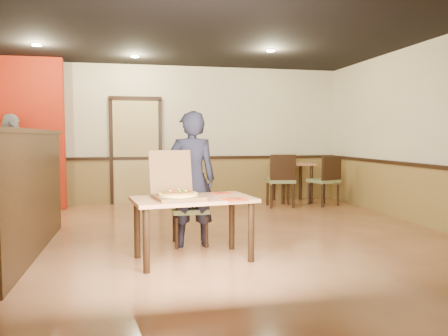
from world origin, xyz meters
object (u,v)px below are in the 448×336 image
at_px(side_chair_left, 281,178).
at_px(diner_chair, 189,205).
at_px(main_table, 193,207).
at_px(side_table, 292,172).
at_px(condiment, 294,159).
at_px(side_chair_right, 326,179).
at_px(pizza_box, 177,192).
at_px(diner, 191,179).
at_px(passerby, 12,164).

bearing_deg(side_chair_left, diner_chair, 56.91).
distance_m(main_table, side_chair_left, 3.87).
xyz_separation_m(side_table, condiment, (-0.00, -0.10, 0.26)).
distance_m(side_chair_right, pizza_box, 4.60).
bearing_deg(diner_chair, diner, -85.10).
relative_size(side_chair_left, pizza_box, 1.57).
distance_m(passerby, condiment, 5.31).
relative_size(side_chair_left, side_table, 1.25).
height_order(diner_chair, pizza_box, pizza_box).
distance_m(side_table, passerby, 5.33).
xyz_separation_m(side_chair_left, side_chair_right, (0.93, 0.01, -0.02)).
bearing_deg(condiment, side_chair_right, -47.75).
relative_size(diner, passerby, 0.95).
distance_m(main_table, diner_chair, 0.76).
distance_m(side_chair_left, diner, 3.35).
xyz_separation_m(diner_chair, side_chair_right, (3.01, 2.48, 0.05)).
bearing_deg(condiment, side_table, 87.34).
xyz_separation_m(main_table, pizza_box, (-0.18, -0.02, 0.17)).
height_order(side_table, condiment, condiment).
bearing_deg(side_chair_left, side_chair_right, -172.67).
bearing_deg(side_table, pizza_box, -125.58).
xyz_separation_m(side_chair_left, passerby, (-4.85, 0.24, 0.32)).
bearing_deg(condiment, passerby, -176.88).
xyz_separation_m(side_chair_right, condiment, (-0.48, 0.52, 0.35)).
xyz_separation_m(diner_chair, condiment, (2.54, 3.01, 0.40)).
distance_m(main_table, condiment, 4.57).
height_order(main_table, side_chair_right, side_chair_right).
relative_size(side_chair_left, diner, 0.61).
bearing_deg(side_table, side_chair_right, -52.75).
relative_size(pizza_box, condiment, 4.33).
bearing_deg(pizza_box, diner_chair, 62.64).
bearing_deg(side_chair_right, passerby, -19.32).
height_order(main_table, diner, diner).
relative_size(passerby, pizza_box, 2.70).
bearing_deg(pizza_box, side_table, 43.68).
bearing_deg(side_table, condiment, -92.66).
bearing_deg(main_table, pizza_box, 179.14).
bearing_deg(condiment, main_table, -124.56).
bearing_deg(main_table, side_table, 47.65).
bearing_deg(diner_chair, side_chair_right, 40.03).
bearing_deg(pizza_box, main_table, -3.19).
relative_size(main_table, side_chair_right, 1.42).
bearing_deg(pizza_box, side_chair_left, 43.82).
xyz_separation_m(side_chair_left, condiment, (0.45, 0.53, 0.33)).
distance_m(side_chair_right, side_table, 0.78).
xyz_separation_m(passerby, condiment, (5.31, 0.29, 0.01)).
relative_size(diner_chair, pizza_box, 1.37).
bearing_deg(condiment, pizza_box, -126.21).
xyz_separation_m(diner_chair, side_chair_left, (2.08, 2.48, 0.07)).
height_order(main_table, side_table, side_table).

